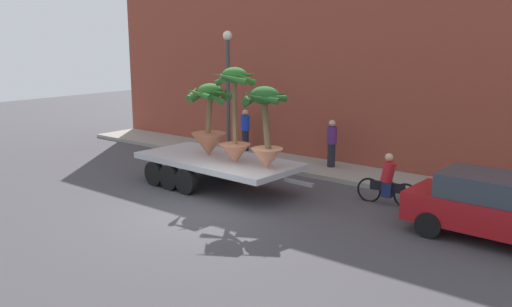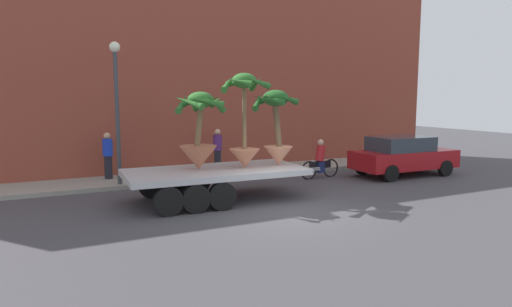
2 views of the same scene
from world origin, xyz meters
name	(u,v)px [view 2 (image 2 of 2)]	position (x,y,z in m)	size (l,w,h in m)	color
ground_plane	(292,211)	(0.00, 0.00, 0.00)	(60.00, 60.00, 0.00)	#423F44
sidewalk	(214,174)	(0.00, 6.10, 0.07)	(24.00, 2.20, 0.15)	gray
building_facade	(198,73)	(0.00, 7.80, 4.14)	(24.00, 1.20, 8.28)	brown
flatbed_trailer	(208,177)	(-1.69, 2.14, 0.76)	(6.45, 2.70, 0.98)	#B7BABF
potted_palm_rear	(199,135)	(-1.91, 2.25, 2.01)	(1.62, 1.61, 2.33)	#B26647
potted_palm_middle	(244,123)	(-0.56, 1.96, 2.35)	(1.53, 1.56, 2.89)	#C17251
potted_palm_front	(277,127)	(0.59, 1.99, 2.21)	(1.55, 1.63, 2.39)	tan
cyclist	(320,161)	(3.58, 3.87, 0.67)	(1.84, 0.38, 1.54)	black
parked_car	(403,155)	(6.84, 2.83, 0.83)	(4.32, 1.93, 1.58)	maroon
pedestrian_near_gate	(218,149)	(0.27, 6.32, 1.04)	(0.36, 0.36, 1.71)	black
pedestrian_far_left	(108,155)	(-3.95, 6.55, 1.04)	(0.36, 0.36, 1.71)	black
street_lamp	(117,94)	(-3.76, 5.30, 3.23)	(0.36, 0.36, 4.83)	#383D42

